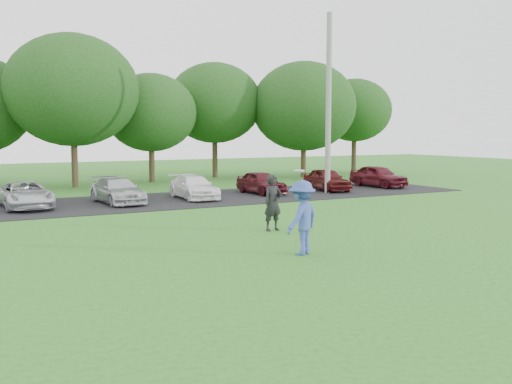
# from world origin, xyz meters

# --- Properties ---
(ground) EXTENTS (100.00, 100.00, 0.00)m
(ground) POSITION_xyz_m (0.00, 0.00, 0.00)
(ground) COLOR #266E1F
(ground) RESTS_ON ground
(parking_lot) EXTENTS (32.00, 6.50, 0.03)m
(parking_lot) POSITION_xyz_m (0.00, 13.00, 0.01)
(parking_lot) COLOR black
(parking_lot) RESTS_ON ground
(utility_pole) EXTENTS (0.28, 0.28, 9.08)m
(utility_pole) POSITION_xyz_m (8.77, 12.05, 4.54)
(utility_pole) COLOR gray
(utility_pole) RESTS_ON ground
(frisbee_player) EXTENTS (1.42, 1.21, 2.23)m
(frisbee_player) POSITION_xyz_m (-0.38, 0.31, 0.96)
(frisbee_player) COLOR #3C51AA
(frisbee_player) RESTS_ON ground
(camera_bystander) EXTENTS (0.70, 0.50, 1.80)m
(camera_bystander) POSITION_xyz_m (0.73, 3.73, 0.90)
(camera_bystander) COLOR black
(camera_bystander) RESTS_ON ground
(parked_cars) EXTENTS (28.13, 4.29, 1.24)m
(parked_cars) POSITION_xyz_m (-0.61, 13.13, 0.60)
(parked_cars) COLOR silver
(parked_cars) RESTS_ON parking_lot
(tree_row) EXTENTS (42.39, 9.85, 8.64)m
(tree_row) POSITION_xyz_m (1.51, 22.76, 4.91)
(tree_row) COLOR #38281C
(tree_row) RESTS_ON ground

